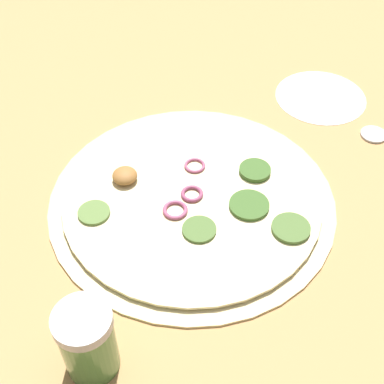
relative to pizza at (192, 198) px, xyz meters
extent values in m
plane|color=tan|center=(0.00, 0.00, -0.01)|extent=(3.00, 3.00, 0.00)
cylinder|color=beige|center=(0.00, 0.00, 0.00)|extent=(0.38, 0.38, 0.01)
cylinder|color=beige|center=(0.00, 0.00, 0.00)|extent=(0.34, 0.34, 0.00)
cylinder|color=#47662D|center=(-0.02, -0.05, 0.01)|extent=(0.04, 0.04, 0.00)
torus|color=#934266|center=(0.00, 0.01, 0.01)|extent=(0.03, 0.03, 0.01)
cylinder|color=#385B23|center=(0.09, -0.01, 0.01)|extent=(0.04, 0.04, 0.01)
cylinder|color=#385B23|center=(0.05, -0.05, 0.01)|extent=(0.05, 0.05, 0.01)
cylinder|color=#567538|center=(-0.12, 0.04, 0.01)|extent=(0.04, 0.04, 0.00)
ellipsoid|color=#996633|center=(-0.06, 0.07, 0.01)|extent=(0.03, 0.03, 0.02)
cylinder|color=#47662D|center=(0.07, -0.11, 0.01)|extent=(0.05, 0.05, 0.01)
torus|color=#A34C70|center=(-0.03, -0.01, 0.01)|extent=(0.03, 0.03, 0.01)
torus|color=#A34C70|center=(0.03, 0.04, 0.01)|extent=(0.03, 0.03, 0.00)
cylinder|color=#4C7F42|center=(-0.21, -0.14, 0.03)|extent=(0.05, 0.05, 0.08)
cylinder|color=#B2B2B7|center=(-0.21, -0.14, 0.08)|extent=(0.06, 0.06, 0.01)
cylinder|color=#B2B2B7|center=(0.30, -0.03, 0.00)|extent=(0.04, 0.04, 0.01)
cylinder|color=white|center=(0.30, 0.08, -0.01)|extent=(0.14, 0.14, 0.00)
camera|label=1|loc=(-0.25, -0.40, 0.51)|focal=50.00mm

